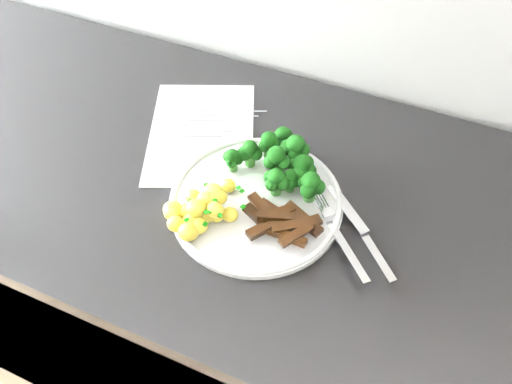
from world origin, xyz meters
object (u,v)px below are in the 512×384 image
counter (266,315)px  broccoli (283,161)px  recipe_paper (202,132)px  beef_strips (282,221)px  plate (256,201)px  fork (340,237)px  knife (368,242)px  potatoes (200,211)px

counter → broccoli: (0.01, 0.04, 0.50)m
broccoli → recipe_paper: bearing=164.5°
recipe_paper → beef_strips: 0.26m
plate → fork: bearing=-8.2°
counter → knife: 0.50m
broccoli → knife: size_ratio=1.23×
plate → broccoli: bearing=71.8°
recipe_paper → beef_strips: (0.21, -0.14, 0.02)m
potatoes → knife: size_ratio=0.91×
beef_strips → fork: beef_strips is taller
plate → beef_strips: (0.06, -0.03, 0.01)m
plate → potatoes: size_ratio=2.10×
plate → beef_strips: beef_strips is taller
recipe_paper → fork: bearing=-23.8°
potatoes → broccoli: bearing=56.2°
recipe_paper → knife: (0.35, -0.12, 0.01)m
plate → broccoli: broccoli is taller
counter → broccoli: broccoli is taller
broccoli → potatoes: bearing=-123.8°
counter → recipe_paper: recipe_paper is taller
plate → broccoli: (0.02, 0.06, 0.04)m
counter → broccoli: size_ratio=13.41×
counter → potatoes: size_ratio=18.12×
plate → potatoes: potatoes is taller
beef_strips → knife: (0.13, 0.02, -0.01)m
broccoli → potatoes: (-0.09, -0.13, -0.02)m
recipe_paper → broccoli: bearing=-15.5°
knife → counter: bearing=169.0°
broccoli → beef_strips: bearing=-69.4°
counter → beef_strips: beef_strips is taller
recipe_paper → knife: 0.37m
potatoes → plate: bearing=45.1°
potatoes → knife: 0.26m
recipe_paper → potatoes: bearing=-63.1°
recipe_paper → knife: size_ratio=2.16×
counter → recipe_paper: 0.50m
counter → fork: fork is taller
counter → knife: bearing=-11.0°
potatoes → beef_strips: (0.12, 0.04, -0.01)m
recipe_paper → plate: (0.16, -0.11, 0.01)m
broccoli → fork: broccoli is taller
fork → plate: bearing=171.8°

